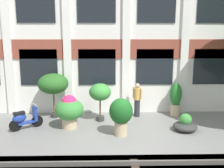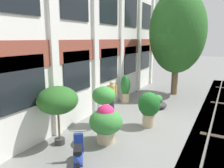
# 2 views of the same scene
# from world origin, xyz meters

# --- Properties ---
(ground_plane) EXTENTS (80.00, 80.00, 0.00)m
(ground_plane) POSITION_xyz_m (0.00, 0.00, 0.00)
(ground_plane) COLOR slate
(apartment_facade) EXTENTS (16.84, 0.64, 8.37)m
(apartment_facade) POSITION_xyz_m (-0.00, 3.09, 4.16)
(apartment_facade) COLOR silver
(apartment_facade) RESTS_ON ground
(potted_plant_glazed_jar) EXTENTS (0.90, 0.90, 1.46)m
(potted_plant_glazed_jar) POSITION_xyz_m (-0.39, -0.01, 0.86)
(potted_plant_glazed_jar) COLOR tan
(potted_plant_glazed_jar) RESTS_ON ground
(potted_plant_fluted_column) EXTENTS (0.54, 0.54, 1.57)m
(potted_plant_fluted_column) POSITION_xyz_m (2.32, 2.31, 0.86)
(potted_plant_fluted_column) COLOR tan
(potted_plant_fluted_column) RESTS_ON ground
(potted_plant_wide_bowl) EXTENTS (0.97, 0.97, 0.71)m
(potted_plant_wide_bowl) POSITION_xyz_m (2.23, 0.39, 0.25)
(potted_plant_wide_bowl) COLOR #333333
(potted_plant_wide_bowl) RESTS_ON ground
(potted_plant_terracotta_small) EXTENTS (1.38, 1.38, 2.05)m
(potted_plant_terracotta_small) POSITION_xyz_m (-3.35, 2.18, 1.56)
(potted_plant_terracotta_small) COLOR #333333
(potted_plant_terracotta_small) RESTS_ON ground
(potted_plant_low_pan) EXTENTS (0.96, 0.96, 1.69)m
(potted_plant_low_pan) POSITION_xyz_m (-1.21, 1.65, 1.27)
(potted_plant_low_pan) COLOR #333333
(potted_plant_low_pan) RESTS_ON ground
(potted_plant_ribbed_drum) EXTENTS (1.17, 1.17, 1.39)m
(potted_plant_ribbed_drum) POSITION_xyz_m (-2.46, 0.84, 0.77)
(potted_plant_ribbed_drum) COLOR tan
(potted_plant_ribbed_drum) RESTS_ON ground
(scooter_second_parked) EXTENTS (1.18, 0.87, 0.98)m
(scooter_second_parked) POSITION_xyz_m (-4.26, 0.68, 0.44)
(scooter_second_parked) COLOR black
(scooter_second_parked) RESTS_ON ground
(resident_by_doorway) EXTENTS (0.40, 0.41, 1.58)m
(resident_by_doorway) POSITION_xyz_m (0.49, 2.22, 0.85)
(resident_by_doorway) COLOR #282833
(resident_by_doorway) RESTS_ON ground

